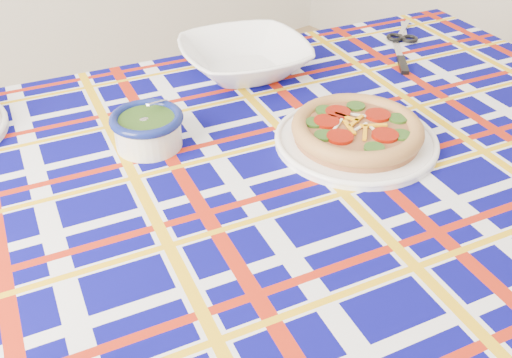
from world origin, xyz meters
TOP-DOWN VIEW (x-y plane):
  - dining_table at (-0.08, -0.10)m, footprint 1.95×1.45m
  - tablecloth at (-0.08, -0.10)m, footprint 1.99×1.49m
  - main_focaccia_plate at (0.10, -0.17)m, footprint 0.36×0.36m
  - pesto_bowl at (-0.23, 0.09)m, footprint 0.16×0.16m
  - serving_bowl at (0.13, 0.25)m, footprint 0.39×0.39m
  - table_knife at (0.54, 0.10)m, footprint 0.18×0.20m
  - kitchen_scissors at (0.67, 0.18)m, footprint 0.21×0.19m

SIDE VIEW (x-z plane):
  - dining_table at x=-0.08m, z-range 0.33..1.15m
  - tablecloth at x=-0.08m, z-range 0.71..0.83m
  - table_knife at x=0.54m, z-range 0.83..0.84m
  - kitchen_scissors at x=0.67m, z-range 0.83..0.84m
  - main_focaccia_plate at x=0.10m, z-range 0.83..0.89m
  - serving_bowl at x=0.13m, z-range 0.83..0.90m
  - pesto_bowl at x=-0.23m, z-range 0.83..0.91m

